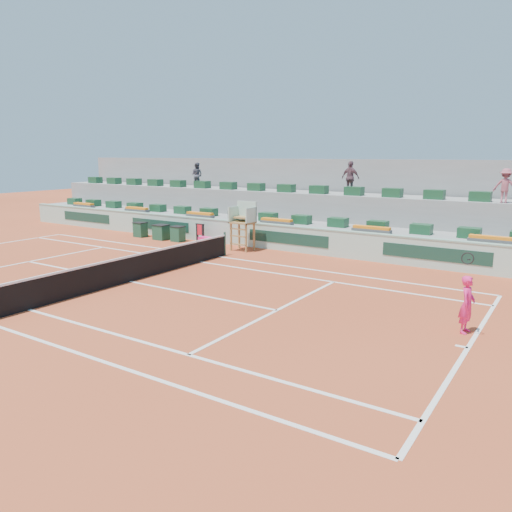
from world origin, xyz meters
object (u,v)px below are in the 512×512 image
at_px(umpire_chair, 244,219).
at_px(tennis_player, 467,304).
at_px(drink_cooler_a, 178,234).
at_px(player_bag, 208,241).

distance_m(umpire_chair, tennis_player, 13.25).
bearing_deg(tennis_player, umpire_chair, 151.18).
bearing_deg(drink_cooler_a, player_bag, -0.35).
xyz_separation_m(drink_cooler_a, tennis_player, (15.99, -6.44, 0.37)).
relative_size(drink_cooler_a, tennis_player, 0.37).
distance_m(player_bag, drink_cooler_a, 2.08).
height_order(drink_cooler_a, tennis_player, tennis_player).
distance_m(drink_cooler_a, tennis_player, 17.24).
bearing_deg(player_bag, tennis_player, -24.78).
height_order(player_bag, drink_cooler_a, drink_cooler_a).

